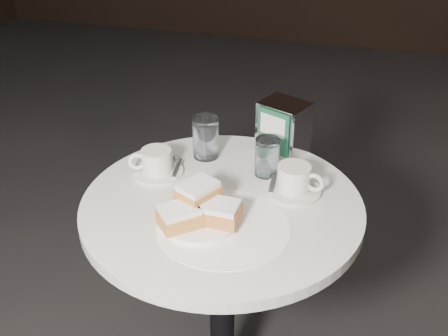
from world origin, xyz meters
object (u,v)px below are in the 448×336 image
coffee_cup_right (294,181)px  water_glass_left (206,138)px  beignet_plate (199,211)px  coffee_cup_left (156,163)px  cafe_table (222,263)px  napkin_dispenser (284,127)px  water_glass_right (267,157)px

coffee_cup_right → water_glass_left: bearing=167.3°
beignet_plate → coffee_cup_left: 0.25m
cafe_table → water_glass_left: water_glass_left is taller
beignet_plate → cafe_table: bearing=74.4°
cafe_table → coffee_cup_left: bearing=158.1°
napkin_dispenser → coffee_cup_left: bearing=-120.8°
cafe_table → coffee_cup_right: coffee_cup_right is taller
coffee_cup_right → water_glass_left: size_ratio=1.43×
coffee_cup_left → water_glass_right: 0.29m
coffee_cup_left → beignet_plate: bearing=-67.9°
coffee_cup_left → coffee_cup_right: size_ratio=1.06×
beignet_plate → coffee_cup_right: beignet_plate is taller
cafe_table → beignet_plate: (-0.03, -0.10, 0.23)m
coffee_cup_right → beignet_plate: bearing=-124.5°
coffee_cup_left → napkin_dispenser: size_ratio=1.14×
beignet_plate → water_glass_right: bearing=67.3°
napkin_dispenser → water_glass_right: bearing=-73.8°
beignet_plate → coffee_cup_left: size_ratio=1.35×
coffee_cup_right → napkin_dispenser: bearing=118.7°
cafe_table → coffee_cup_right: (0.16, 0.09, 0.23)m
coffee_cup_left → napkin_dispenser: 0.37m
cafe_table → napkin_dispenser: 0.41m
coffee_cup_left → water_glass_right: bearing=-6.9°
cafe_table → water_glass_right: 0.31m
cafe_table → water_glass_right: water_glass_right is taller
napkin_dispenser → beignet_plate: bearing=-83.9°
coffee_cup_left → water_glass_left: bearing=29.6°
beignet_plate → napkin_dispenser: napkin_dispenser is taller
coffee_cup_right → water_glass_right: (-0.08, 0.07, 0.02)m
water_glass_right → coffee_cup_right: bearing=-39.2°
coffee_cup_right → water_glass_left: water_glass_left is taller
beignet_plate → water_glass_left: (-0.08, 0.31, 0.02)m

